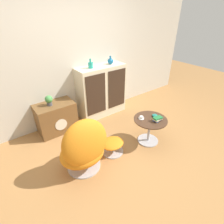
# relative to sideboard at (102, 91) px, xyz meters

# --- Properties ---
(ground_plane) EXTENTS (12.00, 12.00, 0.00)m
(ground_plane) POSITION_rel_sideboard_xyz_m (-0.47, -1.41, -0.57)
(ground_plane) COLOR #A87542
(wall_back) EXTENTS (6.40, 0.06, 2.60)m
(wall_back) POSITION_rel_sideboard_xyz_m (-0.47, 0.23, 0.73)
(wall_back) COLOR beige
(wall_back) RESTS_ON ground_plane
(sideboard) EXTENTS (1.08, 0.41, 1.13)m
(sideboard) POSITION_rel_sideboard_xyz_m (0.00, 0.00, 0.00)
(sideboard) COLOR beige
(sideboard) RESTS_ON ground_plane
(tv_console) EXTENTS (0.73, 0.46, 0.60)m
(tv_console) POSITION_rel_sideboard_xyz_m (-1.11, -0.02, -0.27)
(tv_console) COLOR brown
(tv_console) RESTS_ON ground_plane
(egg_chair) EXTENTS (0.71, 0.65, 0.93)m
(egg_chair) POSITION_rel_sideboard_xyz_m (-1.15, -1.25, -0.15)
(egg_chair) COLOR #B7B7BC
(egg_chair) RESTS_ON ground_plane
(ottoman) EXTENTS (0.40, 0.38, 0.23)m
(ottoman) POSITION_rel_sideboard_xyz_m (-0.60, -1.19, -0.41)
(ottoman) COLOR #B7B7BC
(ottoman) RESTS_ON ground_plane
(coffee_table) EXTENTS (0.59, 0.59, 0.49)m
(coffee_table) POSITION_rel_sideboard_xyz_m (0.11, -1.36, -0.25)
(coffee_table) COLOR #B7B7BC
(coffee_table) RESTS_ON ground_plane
(vase_leftmost) EXTENTS (0.10, 0.10, 0.19)m
(vase_leftmost) POSITION_rel_sideboard_xyz_m (-0.24, 0.00, 0.63)
(vase_leftmost) COLOR teal
(vase_leftmost) RESTS_ON sideboard
(vase_inner_left) EXTENTS (0.12, 0.12, 0.17)m
(vase_inner_left) POSITION_rel_sideboard_xyz_m (0.25, 0.00, 0.63)
(vase_inner_left) COLOR #196699
(vase_inner_left) RESTS_ON sideboard
(potted_plant) EXTENTS (0.14, 0.14, 0.20)m
(potted_plant) POSITION_rel_sideboard_xyz_m (-1.18, -0.02, 0.14)
(potted_plant) COLOR #4C4C51
(potted_plant) RESTS_ON tv_console
(teacup) EXTENTS (0.10, 0.10, 0.05)m
(teacup) POSITION_rel_sideboard_xyz_m (-0.00, -1.25, -0.06)
(teacup) COLOR white
(teacup) RESTS_ON coffee_table
(book_stack) EXTENTS (0.18, 0.12, 0.07)m
(book_stack) POSITION_rel_sideboard_xyz_m (0.17, -1.47, -0.04)
(book_stack) COLOR #1E478C
(book_stack) RESTS_ON coffee_table
(bowl) EXTENTS (0.10, 0.10, 0.04)m
(bowl) POSITION_rel_sideboard_xyz_m (0.24, -1.34, -0.06)
(bowl) COLOR #1E7A70
(bowl) RESTS_ON coffee_table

